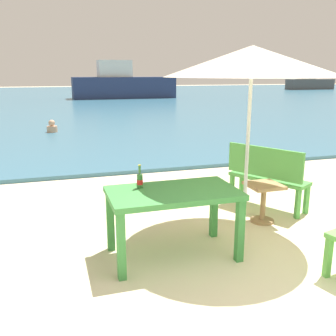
% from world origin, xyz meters
% --- Properties ---
extents(ground_plane, '(120.00, 120.00, 0.00)m').
position_xyz_m(ground_plane, '(0.00, 0.00, 0.00)').
color(ground_plane, beige).
extents(sea_water, '(120.00, 50.00, 0.08)m').
position_xyz_m(sea_water, '(0.00, 30.00, 0.04)').
color(sea_water, '#386B84').
rests_on(sea_water, ground_plane).
extents(picnic_table_green, '(1.40, 0.80, 0.76)m').
position_xyz_m(picnic_table_green, '(-0.86, 1.43, 0.65)').
color(picnic_table_green, '#3D8C42').
rests_on(picnic_table_green, ground_plane).
extents(beer_bottle_amber, '(0.07, 0.07, 0.26)m').
position_xyz_m(beer_bottle_amber, '(-1.18, 1.62, 0.85)').
color(beer_bottle_amber, '#2D662D').
rests_on(beer_bottle_amber, picnic_table_green).
extents(patio_umbrella, '(2.10, 2.10, 2.30)m').
position_xyz_m(patio_umbrella, '(0.23, 1.82, 2.12)').
color(patio_umbrella, silver).
rests_on(patio_umbrella, ground_plane).
extents(side_table_wood, '(0.44, 0.44, 0.54)m').
position_xyz_m(side_table_wood, '(0.62, 2.00, 0.35)').
color(side_table_wood, '#9E7A51').
rests_on(side_table_wood, ground_plane).
extents(bench_green_left, '(0.90, 1.22, 0.95)m').
position_xyz_m(bench_green_left, '(0.94, 2.47, 0.54)').
color(bench_green_left, '#4C9E47').
rests_on(bench_green_left, ground_plane).
extents(swimmer_person, '(0.34, 0.34, 0.41)m').
position_xyz_m(swimmer_person, '(-2.04, 10.81, 0.24)').
color(swimmer_person, tan).
rests_on(swimmer_person, sea_water).
extents(boat_barge, '(7.87, 2.15, 2.86)m').
position_xyz_m(boat_barge, '(3.49, 27.60, 1.11)').
color(boat_barge, navy).
rests_on(boat_barge, sea_water).
extents(boat_sailboat, '(5.84, 1.59, 2.12)m').
position_xyz_m(boat_sailboat, '(28.01, 37.27, 0.84)').
color(boat_sailboat, '#4C4C4C').
rests_on(boat_sailboat, sea_water).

